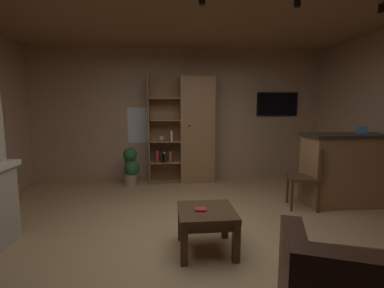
{
  "coord_description": "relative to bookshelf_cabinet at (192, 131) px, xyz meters",
  "views": [
    {
      "loc": [
        -0.32,
        -2.85,
        1.48
      ],
      "look_at": [
        0.0,
        0.4,
        1.05
      ],
      "focal_mm": 25.13,
      "sensor_mm": 36.0,
      "label": 1
    }
  ],
  "objects": [
    {
      "name": "floor",
      "position": [
        -0.21,
        -2.5,
        -1.04
      ],
      "size": [
        6.01,
        5.5,
        0.02
      ],
      "primitive_type": "cube",
      "color": "tan",
      "rests_on": "ground"
    },
    {
      "name": "wall_back",
      "position": [
        -0.21,
        0.27,
        0.31
      ],
      "size": [
        6.13,
        0.06,
        2.68
      ],
      "primitive_type": "cube",
      "color": "tan",
      "rests_on": "ground"
    },
    {
      "name": "window_pane_back",
      "position": [
        -0.92,
        0.24,
        0.11
      ],
      "size": [
        0.78,
        0.01,
        0.72
      ],
      "primitive_type": "cube",
      "color": "white"
    },
    {
      "name": "bookshelf_cabinet",
      "position": [
        0.0,
        0.0,
        0.0
      ],
      "size": [
        1.3,
        0.41,
        2.1
      ],
      "color": "#997047",
      "rests_on": "ground"
    },
    {
      "name": "kitchen_bar_counter",
      "position": [
        2.34,
        -1.56,
        -0.48
      ],
      "size": [
        1.53,
        0.59,
        1.1
      ],
      "color": "#997047",
      "rests_on": "ground"
    },
    {
      "name": "tissue_box",
      "position": [
        2.48,
        -1.5,
        0.13
      ],
      "size": [
        0.16,
        0.16,
        0.11
      ],
      "primitive_type": "cube",
      "rotation": [
        0.0,
        0.0,
        -0.38
      ],
      "color": "#598CBF",
      "rests_on": "kitchen_bar_counter"
    },
    {
      "name": "coffee_table",
      "position": [
        -0.12,
        -2.72,
        -0.68
      ],
      "size": [
        0.58,
        0.59,
        0.44
      ],
      "color": "#4C331E",
      "rests_on": "ground"
    },
    {
      "name": "table_book_0",
      "position": [
        -0.18,
        -2.72,
        -0.58
      ],
      "size": [
        0.13,
        0.12,
        0.02
      ],
      "primitive_type": "cube",
      "rotation": [
        0.0,
        0.0,
        -0.16
      ],
      "color": "#B22D2D",
      "rests_on": "coffee_table"
    },
    {
      "name": "dining_chair",
      "position": [
        1.57,
        -1.66,
        -0.5
      ],
      "size": [
        0.52,
        0.52,
        0.92
      ],
      "color": "#4C331E",
      "rests_on": "ground"
    },
    {
      "name": "potted_floor_plant",
      "position": [
        -1.21,
        -0.21,
        -0.64
      ],
      "size": [
        0.3,
        0.3,
        0.75
      ],
      "color": "#9E896B",
      "rests_on": "ground"
    },
    {
      "name": "wall_mounted_tv",
      "position": [
        1.83,
        0.21,
        0.54
      ],
      "size": [
        0.87,
        0.06,
        0.49
      ],
      "color": "black"
    },
    {
      "name": "track_light_spot_2",
      "position": [
        -0.13,
        -2.38,
        1.58
      ],
      "size": [
        0.07,
        0.07,
        0.09
      ],
      "primitive_type": "cylinder",
      "color": "black"
    },
    {
      "name": "track_light_spot_3",
      "position": [
        0.9,
        -2.42,
        1.58
      ],
      "size": [
        0.07,
        0.07,
        0.09
      ],
      "primitive_type": "cylinder",
      "color": "black"
    },
    {
      "name": "track_light_spot_4",
      "position": [
        1.93,
        -2.35,
        1.58
      ],
      "size": [
        0.07,
        0.07,
        0.09
      ],
      "primitive_type": "cylinder",
      "color": "black"
    }
  ]
}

